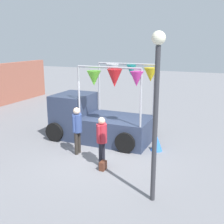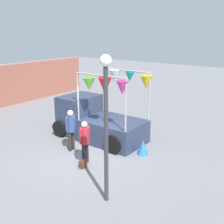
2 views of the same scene
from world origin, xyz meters
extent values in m
plane|color=slate|center=(0.00, 0.00, 0.00)|extent=(60.00, 60.00, 0.00)
cube|color=#2D3851|center=(1.58, -0.06, 0.50)|extent=(1.90, 2.60, 1.00)
cube|color=#2D3851|center=(1.58, 1.94, 0.90)|extent=(1.80, 1.40, 1.80)
cube|color=#8CB2C6|center=(1.58, 1.94, 1.35)|extent=(1.76, 1.37, 0.60)
cylinder|color=black|center=(0.63, 2.29, 0.38)|extent=(0.22, 0.76, 0.76)
cylinder|color=black|center=(2.53, 2.29, 0.38)|extent=(0.22, 0.76, 0.76)
cylinder|color=black|center=(0.63, -0.76, 0.38)|extent=(0.22, 0.76, 0.76)
cylinder|color=black|center=(2.53, -0.76, 0.38)|extent=(0.22, 0.76, 0.76)
cylinder|color=#A5A5AD|center=(0.71, 1.16, 2.02)|extent=(0.07, 0.07, 2.05)
cylinder|color=#A5A5AD|center=(2.45, 1.16, 2.02)|extent=(0.07, 0.07, 2.05)
cylinder|color=#A5A5AD|center=(0.71, -1.28, 2.02)|extent=(0.07, 0.07, 2.05)
cylinder|color=#A5A5AD|center=(2.45, -1.28, 2.02)|extent=(0.07, 0.07, 2.05)
cylinder|color=#A5A5AD|center=(0.71, -0.06, 3.05)|extent=(0.07, 2.44, 0.07)
cylinder|color=#A5A5AD|center=(2.45, -0.06, 3.05)|extent=(0.07, 2.44, 0.07)
cone|color=#D83399|center=(0.71, -1.11, 2.70)|extent=(0.50, 0.50, 0.51)
cone|color=yellow|center=(2.45, -1.11, 2.65)|extent=(0.76, 0.76, 0.55)
cone|color=red|center=(0.71, -0.29, 2.68)|extent=(0.58, 0.58, 0.63)
cone|color=teal|center=(2.45, -0.29, 2.79)|extent=(0.53, 0.53, 0.42)
cone|color=#66CC33|center=(0.71, 0.52, 2.64)|extent=(0.72, 0.72, 0.54)
cone|color=white|center=(2.45, 0.52, 2.71)|extent=(0.61, 0.61, 0.63)
cylinder|color=black|center=(-0.75, -0.42, 0.38)|extent=(0.13, 0.13, 0.77)
cylinder|color=black|center=(-0.57, -0.42, 0.38)|extent=(0.13, 0.13, 0.77)
cylinder|color=#B22633|center=(-0.66, -0.42, 1.07)|extent=(0.34, 0.34, 0.61)
sphere|color=beige|center=(-0.66, -0.42, 1.49)|extent=(0.23, 0.23, 0.23)
cylinder|color=#B22633|center=(-0.88, -0.42, 1.10)|extent=(0.09, 0.09, 0.55)
cylinder|color=#B22633|center=(-0.44, -0.42, 1.10)|extent=(0.09, 0.09, 0.55)
cylinder|color=#2D2823|center=(-0.25, 0.78, 0.41)|extent=(0.13, 0.13, 0.81)
cylinder|color=#2D2823|center=(-0.07, 0.78, 0.41)|extent=(0.13, 0.13, 0.81)
cylinder|color=#33477F|center=(-0.16, 0.78, 1.14)|extent=(0.34, 0.34, 0.64)
sphere|color=beige|center=(-0.16, 0.78, 1.58)|extent=(0.24, 0.24, 0.24)
cylinder|color=#33477F|center=(-0.38, 0.78, 1.17)|extent=(0.09, 0.09, 0.58)
cylinder|color=#33477F|center=(0.06, 0.78, 1.17)|extent=(0.09, 0.09, 0.58)
cube|color=#592D1E|center=(-1.01, -0.62, 0.14)|extent=(0.28, 0.16, 0.28)
cylinder|color=#333338|center=(-2.06, -2.52, 1.92)|extent=(0.12, 0.12, 3.85)
sphere|color=#F2EDCC|center=(-2.06, -2.52, 4.01)|extent=(0.32, 0.32, 0.32)
cone|color=blue|center=(1.24, -1.76, 0.30)|extent=(0.60, 0.60, 0.60)
camera|label=1|loc=(-8.36, -4.11, 3.93)|focal=45.00mm
camera|label=2|loc=(-7.64, -6.91, 4.75)|focal=45.00mm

